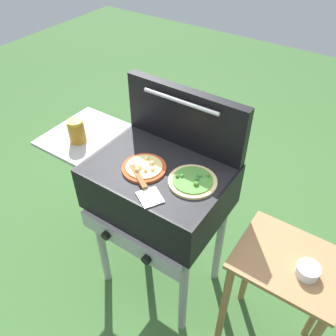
# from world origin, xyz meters

# --- Properties ---
(ground_plane) EXTENTS (8.00, 8.00, 0.00)m
(ground_plane) POSITION_xyz_m (0.00, 0.00, 0.00)
(ground_plane) COLOR #38602D
(grill) EXTENTS (0.96, 0.53, 0.90)m
(grill) POSITION_xyz_m (-0.01, -0.00, 0.76)
(grill) COLOR black
(grill) RESTS_ON ground_plane
(grill_lid_open) EXTENTS (0.63, 0.08, 0.30)m
(grill_lid_open) POSITION_xyz_m (0.00, 0.21, 1.05)
(grill_lid_open) COLOR black
(grill_lid_open) RESTS_ON grill
(pizza_cheese) EXTENTS (0.20, 0.20, 0.04)m
(pizza_cheese) POSITION_xyz_m (-0.05, -0.05, 0.91)
(pizza_cheese) COLOR #C64723
(pizza_cheese) RESTS_ON grill
(pizza_veggie) EXTENTS (0.21, 0.21, 0.03)m
(pizza_veggie) POSITION_xyz_m (0.18, 0.00, 0.91)
(pizza_veggie) COLOR #E0C17F
(pizza_veggie) RESTS_ON grill
(sauce_jar) EXTENTS (0.08, 0.08, 0.12)m
(sauce_jar) POSITION_xyz_m (-0.45, -0.06, 0.96)
(sauce_jar) COLOR #B77A1E
(sauce_jar) RESTS_ON grill
(spatula) EXTENTS (0.25, 0.18, 0.02)m
(spatula) POSITION_xyz_m (0.02, -0.14, 0.91)
(spatula) COLOR #B7BABF
(spatula) RESTS_ON grill
(prep_table) EXTENTS (0.44, 0.36, 0.72)m
(prep_table) POSITION_xyz_m (0.66, 0.00, 0.52)
(prep_table) COLOR olive
(prep_table) RESTS_ON ground_plane
(topping_bowl_near) EXTENTS (0.09, 0.09, 0.04)m
(topping_bowl_near) POSITION_xyz_m (0.73, -0.03, 0.74)
(topping_bowl_near) COLOR silver
(topping_bowl_near) RESTS_ON prep_table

